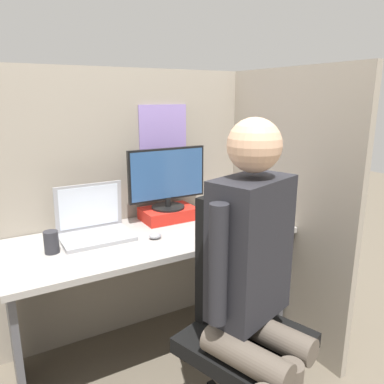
{
  "coord_description": "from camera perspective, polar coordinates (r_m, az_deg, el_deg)",
  "views": [
    {
      "loc": [
        -0.76,
        -1.44,
        1.46
      ],
      "look_at": [
        0.16,
        0.16,
        0.99
      ],
      "focal_mm": 35.0,
      "sensor_mm": 36.0,
      "label": 1
    }
  ],
  "objects": [
    {
      "name": "pen_cup",
      "position": [
        1.9,
        -20.65,
        -7.16
      ],
      "size": [
        0.07,
        0.07,
        0.11
      ],
      "color": "#28282D",
      "rests_on": "desk"
    },
    {
      "name": "mouse",
      "position": [
        1.97,
        -5.62,
        -6.68
      ],
      "size": [
        0.07,
        0.05,
        0.03
      ],
      "color": "gray",
      "rests_on": "desk"
    },
    {
      "name": "stapler",
      "position": [
        2.34,
        9.93,
        -3.12
      ],
      "size": [
        0.04,
        0.15,
        0.05
      ],
      "color": "#2D2D33",
      "rests_on": "desk"
    },
    {
      "name": "cubicle_panel_back",
      "position": [
        2.32,
        -9.52,
        -2.0
      ],
      "size": [
        2.01,
        0.05,
        1.62
      ],
      "color": "gray",
      "rests_on": "ground"
    },
    {
      "name": "desk",
      "position": [
        2.12,
        -5.95,
        -10.89
      ],
      "size": [
        1.51,
        0.63,
        0.74
      ],
      "color": "#9E9993",
      "rests_on": "ground"
    },
    {
      "name": "cubicle_panel_right",
      "position": [
        2.38,
        11.99,
        -1.8
      ],
      "size": [
        0.04,
        1.26,
        1.62
      ],
      "color": "gray",
      "rests_on": "ground"
    },
    {
      "name": "person",
      "position": [
        1.5,
        9.53,
        -11.81
      ],
      "size": [
        0.47,
        0.52,
        1.39
      ],
      "color": "brown",
      "rests_on": "ground"
    },
    {
      "name": "monitor",
      "position": [
        2.21,
        -3.77,
        2.16
      ],
      "size": [
        0.48,
        0.2,
        0.36
      ],
      "color": "black",
      "rests_on": "paper_box"
    },
    {
      "name": "carrot_toy",
      "position": [
        2.07,
        4.27,
        -5.43
      ],
      "size": [
        0.04,
        0.14,
        0.04
      ],
      "color": "orange",
      "rests_on": "desk"
    },
    {
      "name": "paper_box",
      "position": [
        2.26,
        -3.65,
        -3.31
      ],
      "size": [
        0.32,
        0.21,
        0.07
      ],
      "color": "red",
      "rests_on": "desk"
    },
    {
      "name": "laptop",
      "position": [
        2.04,
        -14.65,
        -5.23
      ],
      "size": [
        0.36,
        0.26,
        0.28
      ],
      "color": "#99999E",
      "rests_on": "desk"
    },
    {
      "name": "office_chair",
      "position": [
        1.76,
        7.13,
        -17.27
      ],
      "size": [
        0.59,
        0.63,
        1.05
      ],
      "color": "black",
      "rests_on": "ground"
    }
  ]
}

